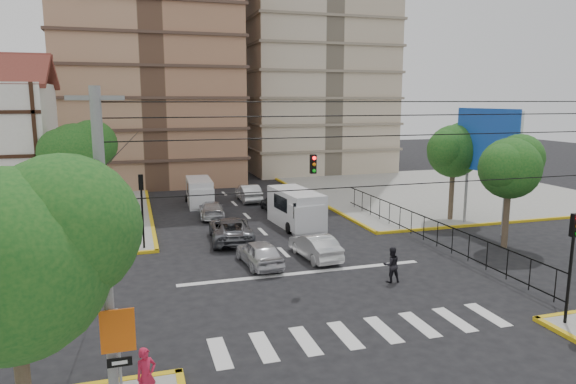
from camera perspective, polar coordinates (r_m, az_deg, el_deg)
name	(u,v)px	position (r m, az deg, el deg)	size (l,w,h in m)	color
ground	(312,281)	(25.75, 2.69, -9.80)	(160.00, 160.00, 0.00)	black
sidewalk_ne	(437,191)	(51.96, 16.20, 0.12)	(26.00, 26.00, 0.15)	gray
crosswalk_stripes	(364,332)	(20.63, 8.49, -15.15)	(12.00, 2.40, 0.01)	silver
stop_line	(304,273)	(26.81, 1.82, -8.95)	(13.00, 0.40, 0.01)	silver
park_fence	(423,242)	(33.41, 14.79, -5.42)	(0.10, 22.50, 1.66)	black
billboard	(487,143)	(36.71, 21.27, 5.13)	(0.36, 6.20, 8.10)	slate
tree_sw_near	(16,254)	(13.54, -28.01, -6.15)	(5.63, 4.60, 7.57)	#473828
tree_park_a	(511,165)	(32.88, 23.54, 2.73)	(4.41, 3.60, 6.83)	#473828
tree_park_c	(455,149)	(38.96, 18.06, 4.60)	(4.65, 3.80, 7.25)	#473828
tree_tudor	(77,152)	(39.13, -22.38, 4.18)	(5.39, 4.40, 7.43)	#473828
traffic_light_se	(572,250)	(22.63, 29.03, -5.67)	(0.28, 0.22, 4.40)	black
traffic_light_nw	(142,199)	(31.10, -15.95, -0.74)	(0.28, 0.22, 4.40)	black
traffic_light_hanging	(329,167)	(22.48, 4.56, 2.76)	(18.00, 9.12, 0.92)	black
utility_pole_sw	(105,256)	(14.37, -19.63, -6.71)	(1.40, 0.28, 9.00)	slate
district_sign	(118,341)	(14.96, -18.33, -15.46)	(0.90, 0.12, 3.20)	slate
van_right_lane	(297,210)	(35.76, 1.03, -1.99)	(2.74, 5.88, 2.57)	silver
van_left_lane	(200,193)	(43.78, -9.78, -0.10)	(2.16, 5.02, 2.23)	silver
car_silver_front_left	(259,253)	(27.76, -3.20, -6.75)	(1.69, 4.19, 1.43)	silver
car_white_front_right	(315,246)	(28.98, 3.02, -6.03)	(1.49, 4.28, 1.41)	silver
car_grey_mid_left	(231,229)	(32.66, -6.39, -4.12)	(2.52, 5.45, 1.52)	slate
car_silver_rear_left	(211,210)	(39.20, -8.50, -1.94)	(1.77, 4.36, 1.27)	silver
car_darkgrey_mid_right	(274,203)	(41.02, -1.57, -1.26)	(1.54, 3.84, 1.31)	#292A2C
car_white_rear_right	(248,193)	(45.24, -4.42, -0.08)	(1.59, 4.55, 1.50)	silver
pedestrian_sw_corner	(146,376)	(16.14, -15.49, -19.10)	(0.62, 0.41, 1.70)	#BB1C3E
pedestrian_crosswalk	(391,265)	(25.75, 11.42, -7.92)	(0.86, 0.67, 1.77)	black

